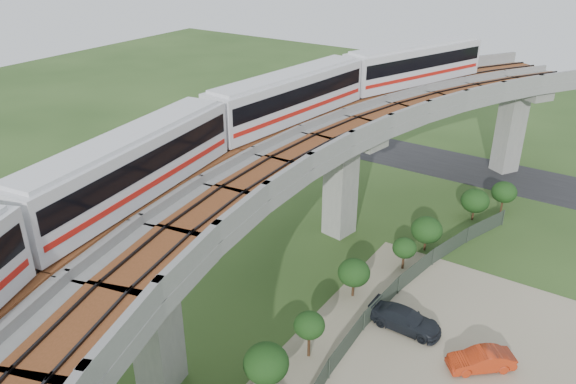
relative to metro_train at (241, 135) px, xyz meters
The scene contains 15 objects.
ground 12.43m from the metro_train, 102.45° to the left, with size 160.00×160.00×0.00m, color #2A451B.
dirt_lot 18.35m from the metro_train, ahead, with size 18.00×26.00×0.04m, color gray.
asphalt_road 33.98m from the metro_train, 90.67° to the left, with size 60.00×8.00×0.03m, color #232326.
viaduct 5.05m from the metro_train, 25.81° to the left, with size 19.58×73.98×11.40m.
metro_train is the anchor object (origin of this frame).
fence 14.98m from the metro_train, 10.15° to the left, with size 3.87×38.73×1.50m.
tree_0 27.75m from the metro_train, 64.41° to the left, with size 2.22×2.22×3.04m.
tree_1 24.88m from the metro_train, 65.44° to the left, with size 2.45×2.45×2.93m.
tree_2 18.62m from the metro_train, 59.85° to the left, with size 2.48×2.48×2.91m.
tree_3 16.13m from the metro_train, 53.20° to the left, with size 1.82×1.82×2.61m.
tree_4 12.73m from the metro_train, 38.61° to the left, with size 2.26×2.26×2.93m.
tree_5 12.06m from the metro_train, 19.79° to the right, with size 1.89×1.89×3.16m.
tree_6 13.28m from the metro_train, 45.64° to the right, with size 2.54×2.54×3.27m.
car_red 19.43m from the metro_train, ahead, with size 1.36×3.91×1.29m, color #A72A0F.
car_dark 15.83m from the metro_train, 18.12° to the left, with size 1.91×4.70×1.36m, color black.
Camera 1 is at (20.32, -26.71, 23.81)m, focal length 35.00 mm.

